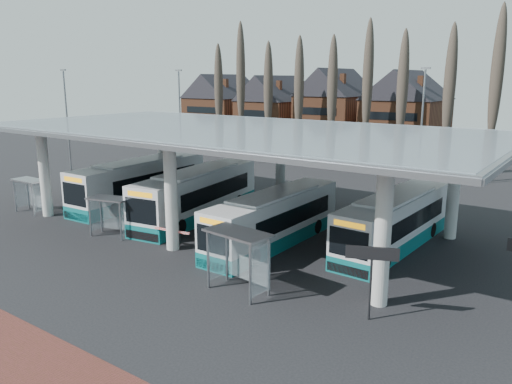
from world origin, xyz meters
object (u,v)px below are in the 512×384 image
Objects in this scene: bus_0 at (142,183)px; bus_3 at (395,222)px; shelter_2 at (240,247)px; bus_1 at (199,195)px; shelter_0 at (31,188)px; shelter_1 at (111,208)px; bus_2 at (275,219)px.

bus_0 reaches higher than bus_3.
shelter_2 is (-3.43, -9.76, 0.60)m from bus_3.
bus_1 is 12.65m from shelter_2.
bus_0 is at bearing 53.79° from shelter_0.
shelter_2 is at bearing -31.15° from bus_0.
bus_3 is 4.25× the size of shelter_0.
bus_1 is at bearing 27.55° from shelter_0.
shelter_2 is at bearing -23.57° from shelter_1.
bus_1 is 7.52m from bus_2.
bus_1 is 4.36× the size of shelter_1.
shelter_1 is at bearing -3.56° from shelter_0.
bus_0 is at bearing 167.39° from bus_1.
bus_2 is at bearing -147.49° from bus_3.
bus_3 reaches higher than bus_2.
shelter_0 is (-17.80, -4.17, 0.31)m from bus_2.
bus_3 reaches higher than shelter_0.
bus_0 is at bearing -173.86° from bus_3.
bus_1 is 12.00m from shelter_0.
bus_2 is 3.43× the size of shelter_2.
bus_0 is 6.16m from bus_1.
bus_1 reaches higher than shelter_2.
shelter_0 is (-4.32, -6.29, 0.16)m from bus_0.
shelter_0 is 20.30m from shelter_2.
bus_1 is 13.24m from bus_3.
bus_2 is at bearing -21.70° from bus_1.
shelter_0 is at bearing -159.40° from bus_1.
shelter_2 is at bearing -48.50° from bus_1.
shelter_0 is at bearing -159.84° from bus_3.
bus_3 is 24.78m from shelter_0.
bus_0 is 3.82× the size of shelter_2.
bus_0 is 1.12× the size of bus_2.
bus_1 is at bearing 146.86° from shelter_2.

